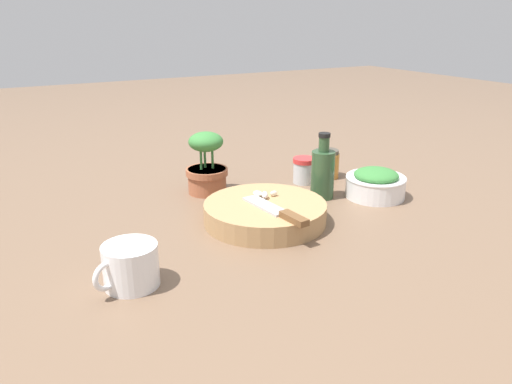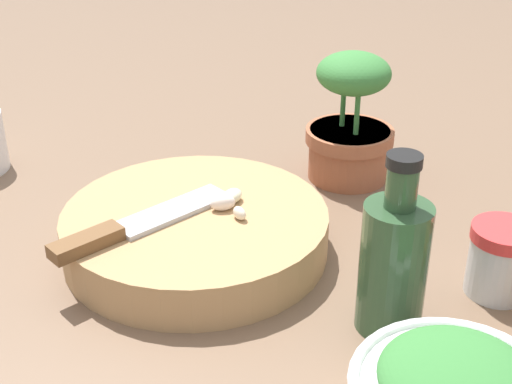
{
  "view_description": "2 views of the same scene",
  "coord_description": "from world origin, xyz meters",
  "views": [
    {
      "loc": [
        -0.51,
        -0.9,
        0.43
      ],
      "look_at": [
        -0.04,
        -0.04,
        0.07
      ],
      "focal_mm": 35.0,
      "sensor_mm": 36.0,
      "label": 1
    },
    {
      "loc": [
        0.51,
        -0.36,
        0.39
      ],
      "look_at": [
        0.01,
        0.02,
        0.06
      ],
      "focal_mm": 50.0,
      "sensor_mm": 36.0,
      "label": 2
    }
  ],
  "objects": [
    {
      "name": "cutting_board",
      "position": [
        -0.01,
        -0.04,
        0.02
      ],
      "size": [
        0.26,
        0.26,
        0.04
      ],
      "color": "tan",
      "rests_on": "ground_plane"
    },
    {
      "name": "chef_knife",
      "position": [
        -0.02,
        -0.11,
        0.05
      ],
      "size": [
        0.05,
        0.19,
        0.01
      ],
      "rotation": [
        0.0,
        0.0,
        0.1
      ],
      "color": "brown",
      "rests_on": "cutting_board"
    },
    {
      "name": "garlic_cloves",
      "position": [
        0.0,
        -0.01,
        0.05
      ],
      "size": [
        0.05,
        0.05,
        0.02
      ],
      "color": "silver",
      "rests_on": "cutting_board"
    },
    {
      "name": "potted_herb",
      "position": [
        -0.04,
        0.2,
        0.07
      ],
      "size": [
        0.1,
        0.1,
        0.15
      ],
      "color": "#A35B3D",
      "rests_on": "ground_plane"
    },
    {
      "name": "ground_plane",
      "position": [
        0.0,
        0.0,
        0.0
      ],
      "size": [
        5.0,
        5.0,
        0.0
      ],
      "primitive_type": "plane",
      "color": "brown"
    },
    {
      "name": "herb_bowl",
      "position": [
        0.3,
        -0.03,
        0.03
      ],
      "size": [
        0.15,
        0.15,
        0.07
      ],
      "color": "white",
      "rests_on": "ground_plane"
    },
    {
      "name": "spice_jar",
      "position": [
        0.21,
        0.14,
        0.03
      ],
      "size": [
        0.06,
        0.06,
        0.07
      ],
      "color": "silver",
      "rests_on": "ground_plane"
    },
    {
      "name": "honey_jar",
      "position": [
        0.29,
        0.15,
        0.04
      ],
      "size": [
        0.07,
        0.07,
        0.08
      ],
      "color": "#BC7A2D",
      "rests_on": "ground_plane"
    },
    {
      "name": "coffee_mug",
      "position": [
        -0.34,
        -0.16,
        0.04
      ],
      "size": [
        0.11,
        0.09,
        0.07
      ],
      "color": "white",
      "rests_on": "ground_plane"
    },
    {
      "name": "oil_bottle",
      "position": [
        0.19,
        0.03,
        0.06
      ],
      "size": [
        0.06,
        0.06,
        0.16
      ],
      "color": "#2D4C2D",
      "rests_on": "ground_plane"
    }
  ]
}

